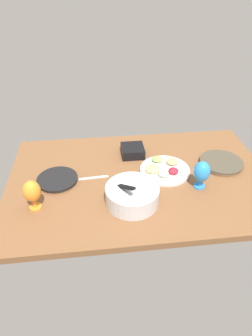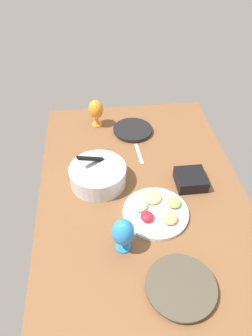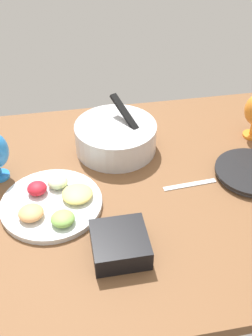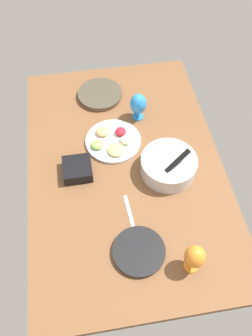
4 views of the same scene
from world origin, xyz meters
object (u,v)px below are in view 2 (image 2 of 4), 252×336
Objects in this scene: hurricane_glass_orange at (96,110)px; hurricane_glass_blue at (123,233)px; square_bowl_black at (191,179)px; dinner_plate_right at (133,130)px; fruit_platter at (156,211)px; dinner_plate_left at (181,287)px; mixing_bowl at (98,174)px.

hurricane_glass_orange is 93.08cm from hurricane_glass_blue.
square_bowl_black is (34.18, -38.37, -6.92)cm from hurricane_glass_blue.
dinner_plate_right is 1.40× the size of hurricane_glass_blue.
fruit_platter is 1.79× the size of hurricane_glass_blue.
square_bowl_black is at bearing -48.31° from hurricane_glass_blue.
dinner_plate_right is 1.62× the size of square_bowl_black.
fruit_platter is (38.19, 2.70, 0.11)cm from dinner_plate_left.
dinner_plate_left is 0.88× the size of fruit_platter.
mixing_bowl is (-42.00, 23.27, 4.17)cm from dinner_plate_right.
dinner_plate_left is 104.11cm from dinner_plate_right.
hurricane_glass_orange reaches higher than hurricane_glass_blue.
mixing_bowl is 1.94× the size of square_bowl_black.
dinner_plate_left is at bearing -175.95° from fruit_platter.
dinner_plate_right is 0.78× the size of fruit_platter.
dinner_plate_right is 1.37× the size of hurricane_glass_orange.
dinner_plate_left is at bearing -155.18° from mixing_bowl.
mixing_bowl is 42.02cm from hurricane_glass_blue.
hurricane_glass_blue is (21.16, 19.99, 8.90)cm from dinner_plate_left.
square_bowl_black reaches higher than fruit_platter.
dinner_plate_right is at bearing -10.00° from hurricane_glass_blue.
square_bowl_black reaches higher than dinner_plate_right.
hurricane_glass_blue is (-82.81, 14.61, 9.19)cm from dinner_plate_right.
fruit_platter is at bearing -177.67° from dinner_plate_right.
dinner_plate_right is 25.89cm from hurricane_glass_orange.
dinner_plate_left is 1.59× the size of hurricane_glass_blue.
hurricane_glass_orange is at bearing 4.43° from hurricane_glass_blue.
hurricane_glass_orange is at bearing 17.90° from fruit_platter.
mixing_bowl is at bearing 178.37° from hurricane_glass_orange.
hurricane_glass_orange is (51.99, -1.48, 5.61)cm from mixing_bowl.
mixing_bowl is 0.93× the size of fruit_platter.
dinner_plate_left is 117.54cm from hurricane_glass_orange.
square_bowl_black is at bearing -142.15° from hurricane_glass_orange.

